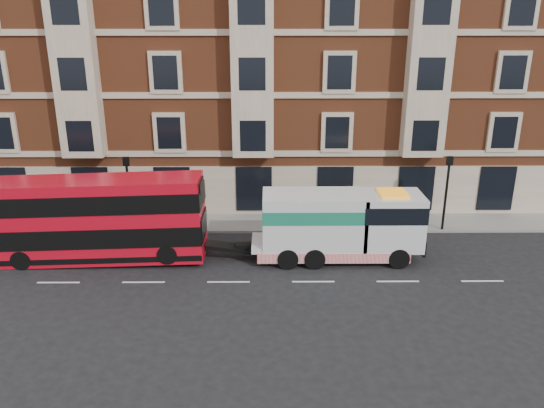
# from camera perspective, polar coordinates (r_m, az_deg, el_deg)

# --- Properties ---
(ground) EXTENTS (120.00, 120.00, 0.00)m
(ground) POSITION_cam_1_polar(r_m,az_deg,el_deg) (25.29, -4.70, -8.36)
(ground) COLOR black
(ground) RESTS_ON ground
(sidewalk) EXTENTS (90.00, 3.00, 0.15)m
(sidewalk) POSITION_cam_1_polar(r_m,az_deg,el_deg) (32.08, -3.76, -2.02)
(sidewalk) COLOR slate
(sidewalk) RESTS_ON ground
(victorian_terrace) EXTENTS (45.00, 12.00, 20.40)m
(victorian_terrace) POSITION_cam_1_polar(r_m,az_deg,el_deg) (37.40, -2.66, 16.75)
(victorian_terrace) COLOR brown
(victorian_terrace) RESTS_ON ground
(lamp_post_west) EXTENTS (0.35, 0.15, 4.35)m
(lamp_post_west) POSITION_cam_1_polar(r_m,az_deg,el_deg) (30.95, -15.17, 1.63)
(lamp_post_west) COLOR black
(lamp_post_west) RESTS_ON sidewalk
(lamp_post_east) EXTENTS (0.35, 0.15, 4.35)m
(lamp_post_east) POSITION_cam_1_polar(r_m,az_deg,el_deg) (31.59, 18.28, 1.68)
(lamp_post_east) COLOR black
(lamp_post_east) RESTS_ON sidewalk
(double_decker_bus) EXTENTS (10.65, 2.44, 4.31)m
(double_decker_bus) POSITION_cam_1_polar(r_m,az_deg,el_deg) (27.93, -18.29, -1.45)
(double_decker_bus) COLOR red
(double_decker_bus) RESTS_ON ground
(tow_truck) EXTENTS (8.53, 2.52, 3.55)m
(tow_truck) POSITION_cam_1_polar(r_m,az_deg,el_deg) (26.95, 7.02, -2.25)
(tow_truck) COLOR silver
(tow_truck) RESTS_ON ground
(pedestrian) EXTENTS (0.58, 0.40, 1.54)m
(pedestrian) POSITION_cam_1_polar(r_m,az_deg,el_deg) (34.09, -26.78, -1.31)
(pedestrian) COLOR #1A1830
(pedestrian) RESTS_ON sidewalk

